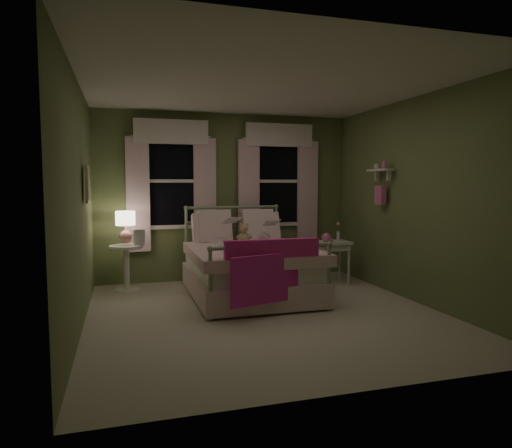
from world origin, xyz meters
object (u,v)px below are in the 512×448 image
object	(u,v)px
child_right	(260,222)
table_lamp	(125,224)
teddy_bear	(244,235)
nightstand_left	(126,261)
child_left	(222,221)
nightstand_right	(332,248)
bed	(249,267)

from	to	relation	value
child_right	table_lamp	distance (m)	1.89
child_right	teddy_bear	xyz separation A→B (m)	(-0.28, -0.16, -0.17)
nightstand_left	table_lamp	world-z (taller)	table_lamp
child_left	nightstand_right	distance (m)	1.73
bed	child_left	xyz separation A→B (m)	(-0.28, 0.42, 0.60)
child_left	table_lamp	size ratio (longest dim) A/B	1.83
nightstand_left	nightstand_right	distance (m)	3.00
bed	child_right	bearing A→B (deg)	56.40
child_left	bed	bearing A→B (deg)	140.11
bed	nightstand_left	distance (m)	1.74
bed	child_left	bearing A→B (deg)	123.60
child_right	nightstand_left	bearing A→B (deg)	9.04
child_left	nightstand_right	bearing A→B (deg)	-166.66
child_right	teddy_bear	world-z (taller)	child_right
teddy_bear	table_lamp	distance (m)	1.66
table_lamp	nightstand_right	xyz separation A→B (m)	(2.97, -0.40, -0.40)
bed	nightstand_left	bearing A→B (deg)	155.17
nightstand_left	child_right	bearing A→B (deg)	-9.48
teddy_bear	nightstand_left	size ratio (longest dim) A/B	0.47
bed	teddy_bear	world-z (taller)	bed
child_left	nightstand_left	world-z (taller)	child_left
child_right	table_lamp	world-z (taller)	child_right
bed	child_right	size ratio (longest dim) A/B	2.60
nightstand_left	bed	bearing A→B (deg)	-24.83
nightstand_right	nightstand_left	bearing A→B (deg)	172.27
table_lamp	bed	bearing A→B (deg)	-24.83
child_left	child_right	bearing A→B (deg)	-163.49
bed	teddy_bear	size ratio (longest dim) A/B	6.72
nightstand_right	table_lamp	bearing A→B (deg)	172.27
nightstand_right	child_left	bearing A→B (deg)	176.83
bed	teddy_bear	bearing A→B (deg)	90.00
bed	nightstand_left	xyz separation A→B (m)	(-1.58, 0.73, 0.03)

